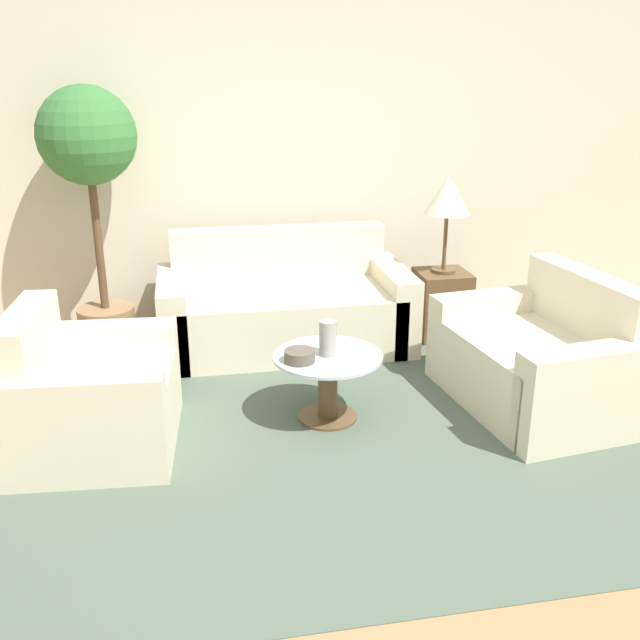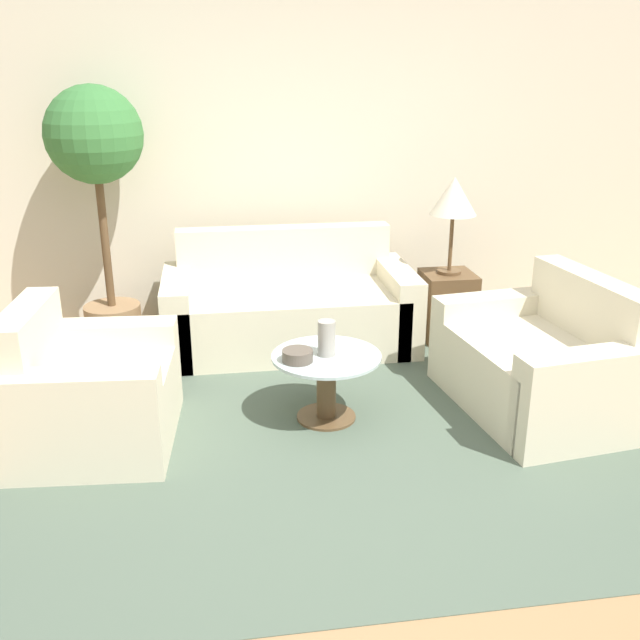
# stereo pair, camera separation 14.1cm
# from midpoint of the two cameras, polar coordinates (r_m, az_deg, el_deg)

# --- Properties ---
(ground_plane) EXTENTS (14.00, 14.00, 0.00)m
(ground_plane) POSITION_cam_midpoint_polar(r_m,az_deg,el_deg) (3.72, 1.61, -13.55)
(ground_plane) COLOR #9E754C
(wall_back) EXTENTS (10.00, 0.06, 2.60)m
(wall_back) POSITION_cam_midpoint_polar(r_m,az_deg,el_deg) (5.85, -4.07, 12.50)
(wall_back) COLOR beige
(wall_back) RESTS_ON ground_plane
(rug) EXTENTS (3.65, 3.42, 0.01)m
(rug) POSITION_cam_midpoint_polar(r_m,az_deg,el_deg) (4.39, -0.32, -7.81)
(rug) COLOR #4C5B4C
(rug) RESTS_ON ground_plane
(sofa_main) EXTENTS (1.86, 0.91, 0.85)m
(sofa_main) POSITION_cam_midpoint_polar(r_m,az_deg,el_deg) (5.45, -3.63, 0.95)
(sofa_main) COLOR beige
(sofa_main) RESTS_ON ground_plane
(armchair) EXTENTS (0.91, 1.01, 0.82)m
(armchair) POSITION_cam_midpoint_polar(r_m,az_deg,el_deg) (4.21, -19.14, -6.05)
(armchair) COLOR beige
(armchair) RESTS_ON ground_plane
(loveseat) EXTENTS (1.02, 1.35, 0.83)m
(loveseat) POSITION_cam_midpoint_polar(r_m,az_deg,el_deg) (4.66, 16.64, -3.24)
(loveseat) COLOR beige
(loveseat) RESTS_ON ground_plane
(coffee_table) EXTENTS (0.65, 0.65, 0.42)m
(coffee_table) POSITION_cam_midpoint_polar(r_m,az_deg,el_deg) (4.28, -0.32, -4.64)
(coffee_table) COLOR brown
(coffee_table) RESTS_ON ground_plane
(side_table) EXTENTS (0.39, 0.39, 0.53)m
(side_table) POSITION_cam_midpoint_polar(r_m,az_deg,el_deg) (5.65, 8.97, 1.25)
(side_table) COLOR brown
(side_table) RESTS_ON ground_plane
(table_lamp) EXTENTS (0.35, 0.35, 0.73)m
(table_lamp) POSITION_cam_midpoint_polar(r_m,az_deg,el_deg) (5.45, 9.45, 9.65)
(table_lamp) COLOR brown
(table_lamp) RESTS_ON side_table
(potted_plant) EXTENTS (0.69, 0.69, 1.92)m
(potted_plant) POSITION_cam_midpoint_polar(r_m,az_deg,el_deg) (5.42, -18.65, 11.63)
(potted_plant) COLOR #93704C
(potted_plant) RESTS_ON ground_plane
(vase) EXTENTS (0.10, 0.10, 0.21)m
(vase) POSITION_cam_midpoint_polar(r_m,az_deg,el_deg) (4.18, -0.32, -1.46)
(vase) COLOR #9E998E
(vase) RESTS_ON coffee_table
(bowl) EXTENTS (0.18, 0.18, 0.07)m
(bowl) POSITION_cam_midpoint_polar(r_m,az_deg,el_deg) (4.11, -2.63, -2.90)
(bowl) COLOR brown
(bowl) RESTS_ON coffee_table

